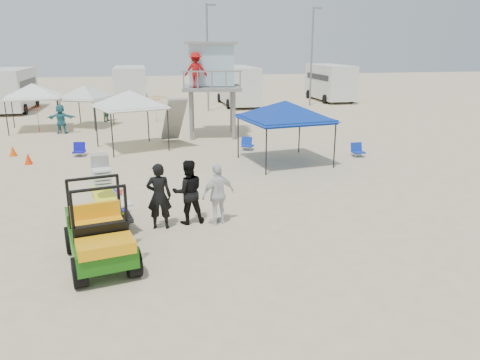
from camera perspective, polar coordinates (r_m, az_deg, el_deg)
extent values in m
plane|color=beige|center=(11.29, 0.67, -10.72)|extent=(140.00, 140.00, 0.00)
cube|color=#175A0E|center=(11.78, -16.69, -7.11)|extent=(1.85, 2.89, 0.47)
cube|color=#FAA10D|center=(11.67, -16.80, -5.81)|extent=(1.35, 0.99, 0.26)
cylinder|color=black|center=(11.08, -20.02, -10.36)|extent=(0.43, 0.73, 0.68)
cube|color=black|center=(13.97, -15.96, -3.99)|extent=(1.54, 1.97, 0.11)
cylinder|color=black|center=(14.09, -17.96, -4.88)|extent=(0.28, 0.49, 0.46)
imported|color=black|center=(13.47, -9.84, -1.96)|extent=(0.76, 0.55, 1.93)
imported|color=black|center=(13.76, -6.35, -1.45)|extent=(0.99, 0.80, 1.92)
imported|color=white|center=(13.64, -2.68, -1.75)|extent=(1.15, 0.83, 1.82)
cylinder|color=gray|center=(25.67, -5.61, 7.72)|extent=(0.19, 0.19, 2.66)
cube|color=gray|center=(26.81, -3.45, 11.17)|extent=(3.60, 3.60, 0.17)
cube|color=#A8C9D9|center=(27.04, -3.60, 13.86)|extent=(2.72, 2.45, 2.23)
imported|color=#B20F0F|center=(25.57, -5.06, 13.18)|extent=(1.21, 0.69, 1.87)
cylinder|color=black|center=(18.92, 2.24, 3.71)|extent=(0.06, 0.06, 2.02)
pyramid|color=navy|center=(20.56, 5.56, 9.63)|extent=(3.82, 3.82, 0.80)
cube|color=navy|center=(20.67, 5.50, 7.43)|extent=(3.82, 3.82, 0.18)
cylinder|color=black|center=(22.88, -16.61, 5.46)|extent=(0.06, 0.06, 2.18)
pyramid|color=white|center=(23.93, -13.37, 10.60)|extent=(3.74, 3.74, 0.80)
cube|color=white|center=(24.02, -13.24, 8.71)|extent=(3.74, 3.74, 0.18)
cylinder|color=black|center=(30.28, -26.83, 6.81)|extent=(0.06, 0.06, 2.09)
pyramid|color=white|center=(31.14, -24.08, 10.71)|extent=(3.33, 3.33, 0.80)
cube|color=white|center=(31.21, -23.90, 9.25)|extent=(3.33, 3.33, 0.18)
cylinder|color=black|center=(30.51, -20.71, 7.36)|extent=(0.06, 0.06, 1.87)
pyramid|color=silver|center=(31.36, -18.48, 10.90)|extent=(3.42, 3.42, 0.80)
cube|color=silver|center=(31.44, -18.34, 9.45)|extent=(3.42, 3.42, 0.18)
imported|color=red|center=(30.71, -23.41, 6.92)|extent=(1.93, 1.97, 1.65)
imported|color=orange|center=(32.20, -10.17, 8.57)|extent=(2.72, 2.74, 1.87)
cone|color=#FF3508|center=(22.67, -24.42, 2.40)|extent=(0.34, 0.34, 0.50)
cone|color=#FF5108|center=(24.64, -25.95, 3.23)|extent=(0.34, 0.34, 0.50)
cube|color=#100FAB|center=(23.36, -19.02, 3.28)|extent=(0.60, 0.57, 0.06)
cube|color=#100FAB|center=(23.55, -19.00, 3.88)|extent=(0.56, 0.24, 0.44)
cylinder|color=#B2B2B7|center=(23.22, -19.59, 2.84)|extent=(0.03, 0.03, 0.20)
cube|color=#0F2EA6|center=(22.70, 14.22, 3.31)|extent=(0.54, 0.50, 0.06)
cube|color=#0F2EA6|center=(22.87, 14.00, 3.93)|extent=(0.54, 0.17, 0.44)
cylinder|color=#B2B2B7|center=(22.46, 13.92, 2.88)|extent=(0.03, 0.03, 0.20)
cube|color=#1035B2|center=(23.40, 0.93, 4.19)|extent=(0.72, 0.71, 0.06)
cube|color=#1035B2|center=(23.59, 0.80, 4.79)|extent=(0.55, 0.43, 0.44)
cylinder|color=#B2B2B7|center=(23.19, 0.50, 3.78)|extent=(0.03, 0.03, 0.20)
cube|color=silver|center=(41.14, -26.05, 9.98)|extent=(2.50, 6.80, 3.00)
cube|color=black|center=(41.11, -26.13, 10.60)|extent=(2.54, 5.44, 0.50)
cube|color=silver|center=(41.46, -13.22, 11.21)|extent=(2.50, 6.50, 3.00)
cube|color=black|center=(41.43, -13.26, 11.83)|extent=(2.54, 5.20, 0.50)
cylinder|color=black|center=(39.57, -14.96, 8.90)|extent=(0.25, 0.80, 0.80)
cube|color=silver|center=(40.79, -0.26, 11.56)|extent=(2.50, 7.00, 3.00)
cube|color=black|center=(40.76, -0.26, 12.19)|extent=(2.54, 5.60, 0.50)
cylinder|color=black|center=(38.50, -1.42, 9.25)|extent=(0.25, 0.80, 0.80)
cube|color=silver|center=(44.88, 10.91, 11.71)|extent=(2.50, 6.60, 3.00)
cube|color=black|center=(44.85, 10.94, 12.28)|extent=(2.54, 5.28, 0.50)
cylinder|color=black|center=(42.59, 10.33, 9.67)|extent=(0.25, 0.80, 0.80)
cylinder|color=slate|center=(37.20, -3.98, 14.53)|extent=(0.14, 0.14, 8.00)
cylinder|color=slate|center=(40.88, 8.72, 14.55)|extent=(0.14, 0.14, 8.00)
imported|color=teal|center=(29.62, -20.98, 6.97)|extent=(1.65, 0.64, 1.75)
imported|color=#4C8057|center=(33.51, -15.78, 8.49)|extent=(1.01, 1.11, 1.85)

